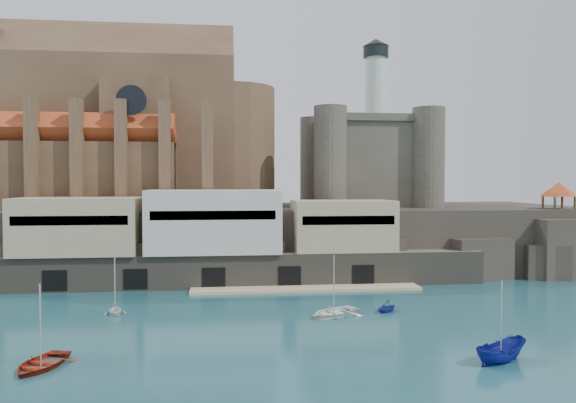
# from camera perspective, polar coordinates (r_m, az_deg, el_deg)

# --- Properties ---
(ground) EXTENTS (300.00, 300.00, 0.00)m
(ground) POSITION_cam_1_polar(r_m,az_deg,el_deg) (56.53, 2.50, -12.45)
(ground) COLOR #18464F
(ground) RESTS_ON ground
(promontory) EXTENTS (100.00, 36.00, 10.00)m
(promontory) POSITION_cam_1_polar(r_m,az_deg,el_deg) (94.26, -1.35, -3.59)
(promontory) COLOR black
(promontory) RESTS_ON ground
(quay) EXTENTS (70.00, 12.00, 13.05)m
(quay) POSITION_cam_1_polar(r_m,az_deg,el_deg) (77.58, -7.65, -3.96)
(quay) COLOR #5E584B
(quay) RESTS_ON ground
(church) EXTENTS (47.00, 25.93, 30.51)m
(church) POSITION_cam_1_polar(r_m,az_deg,el_deg) (97.51, -15.74, 6.65)
(church) COLOR #4E3724
(church) RESTS_ON promontory
(castle_keep) EXTENTS (21.20, 21.20, 29.30)m
(castle_keep) POSITION_cam_1_polar(r_m,az_deg,el_deg) (98.37, 8.07, 4.43)
(castle_keep) COLOR #433F34
(castle_keep) RESTS_ON promontory
(rock_outcrop) EXTENTS (14.50, 10.50, 8.70)m
(rock_outcrop) POSITION_cam_1_polar(r_m,az_deg,el_deg) (95.10, 25.77, -4.29)
(rock_outcrop) COLOR black
(rock_outcrop) RESTS_ON ground
(pavilion) EXTENTS (6.40, 6.40, 5.40)m
(pavilion) POSITION_cam_1_polar(r_m,az_deg,el_deg) (94.70, 25.80, 0.97)
(pavilion) COLOR #4E3724
(pavilion) RESTS_ON rock_outcrop
(boat_0) EXTENTS (4.38, 2.23, 5.89)m
(boat_0) POSITION_cam_1_polar(r_m,az_deg,el_deg) (48.27, -23.80, -15.16)
(boat_0) COLOR maroon
(boat_0) RESTS_ON ground
(boat_2) EXTENTS (2.75, 2.73, 5.36)m
(boat_2) POSITION_cam_1_polar(r_m,az_deg,el_deg) (48.64, 20.80, -14.99)
(boat_2) COLOR navy
(boat_2) RESTS_ON ground
(boat_4) EXTENTS (3.02, 2.21, 3.15)m
(boat_4) POSITION_cam_1_polar(r_m,az_deg,el_deg) (63.70, -17.15, -10.88)
(boat_4) COLOR white
(boat_4) RESTS_ON ground
(boat_6) EXTENTS (3.62, 4.42, 6.27)m
(boat_6) POSITION_cam_1_polar(r_m,az_deg,el_deg) (60.62, 4.67, -11.46)
(boat_6) COLOR white
(boat_6) RESTS_ON ground
(boat_7) EXTENTS (2.95, 3.13, 3.11)m
(boat_7) POSITION_cam_1_polar(r_m,az_deg,el_deg) (63.01, 10.00, -10.96)
(boat_7) COLOR navy
(boat_7) RESTS_ON ground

